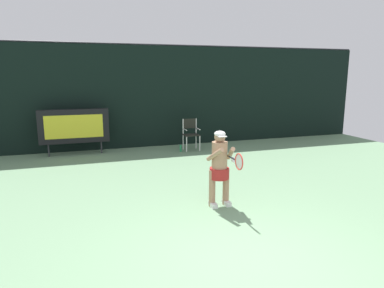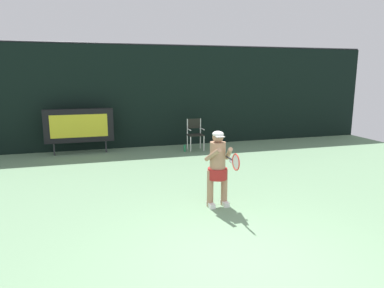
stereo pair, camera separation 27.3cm
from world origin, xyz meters
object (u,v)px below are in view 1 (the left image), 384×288
object	(u,v)px
scoreboard	(74,126)
tennis_racket	(238,161)
tennis_player	(220,165)
umpire_chair	(191,132)
water_bottle	(181,148)

from	to	relation	value
scoreboard	tennis_racket	xyz separation A→B (m)	(2.82, -6.34, 0.12)
tennis_player	tennis_racket	xyz separation A→B (m)	(0.09, -0.66, 0.22)
umpire_chair	tennis_player	xyz separation A→B (m)	(-1.11, -5.23, 0.23)
scoreboard	umpire_chair	size ratio (longest dim) A/B	2.04
umpire_chair	water_bottle	world-z (taller)	umpire_chair
scoreboard	water_bottle	bearing A→B (deg)	-10.71
umpire_chair	tennis_player	size ratio (longest dim) A/B	0.71
scoreboard	tennis_player	world-z (taller)	tennis_player
umpire_chair	tennis_racket	distance (m)	5.99
scoreboard	tennis_racket	distance (m)	6.94
scoreboard	umpire_chair	bearing A→B (deg)	-6.63
water_bottle	tennis_player	xyz separation A→B (m)	(-0.68, -5.03, 0.72)
scoreboard	water_bottle	world-z (taller)	scoreboard
umpire_chair	tennis_player	distance (m)	5.35
umpire_chair	water_bottle	xyz separation A→B (m)	(-0.43, -0.20, -0.50)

